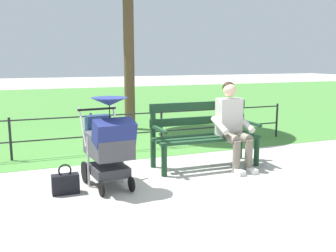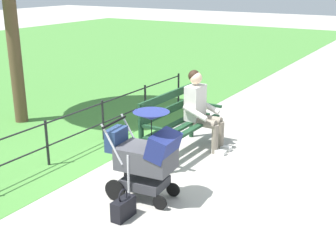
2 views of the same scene
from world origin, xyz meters
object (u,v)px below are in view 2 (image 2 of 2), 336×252
park_bench (177,121)px  handbag (123,208)px  person_on_bench (201,108)px  stroller (146,155)px

park_bench → handbag: (2.11, 0.51, -0.40)m
handbag → person_on_bench: bearing=-173.5°
person_on_bench → park_bench: bearing=-31.3°
park_bench → person_on_bench: 0.45m
park_bench → person_on_bench: (-0.37, 0.22, 0.15)m
park_bench → stroller: (1.56, 0.47, 0.07)m
park_bench → stroller: bearing=16.6°
stroller → handbag: size_ratio=3.11×
park_bench → person_on_bench: size_ratio=1.26×
park_bench → handbag: park_bench is taller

